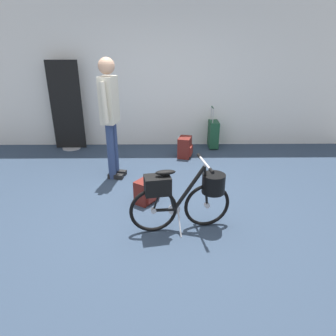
% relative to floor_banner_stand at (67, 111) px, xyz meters
% --- Properties ---
extents(ground_plane, '(7.48, 7.48, 0.00)m').
position_rel_floor_banner_stand_xyz_m(ground_plane, '(1.83, -2.58, -0.76)').
color(ground_plane, '#2D3D51').
extents(back_wall, '(7.48, 0.10, 2.82)m').
position_rel_floor_banner_stand_xyz_m(back_wall, '(1.83, 0.29, 0.65)').
color(back_wall, white).
rests_on(back_wall, ground_plane).
extents(floor_banner_stand, '(0.60, 0.36, 1.70)m').
position_rel_floor_banner_stand_xyz_m(floor_banner_stand, '(0.00, 0.00, 0.00)').
color(floor_banner_stand, '#B7B7BC').
rests_on(floor_banner_stand, ground_plane).
extents(folding_bike_foreground, '(1.15, 0.53, 0.82)m').
position_rel_floor_banner_stand_xyz_m(folding_bike_foreground, '(2.11, -2.85, -0.33)').
color(folding_bike_foreground, black).
rests_on(folding_bike_foreground, ground_plane).
extents(visitor_near_wall, '(0.32, 0.53, 1.81)m').
position_rel_floor_banner_stand_xyz_m(visitor_near_wall, '(1.08, -1.38, 0.29)').
color(visitor_near_wall, navy).
rests_on(visitor_near_wall, ground_plane).
extents(rolling_suitcase, '(0.18, 0.36, 0.83)m').
position_rel_floor_banner_stand_xyz_m(rolling_suitcase, '(2.86, 0.03, -0.48)').
color(rolling_suitcase, '#19472D').
rests_on(rolling_suitcase, ground_plane).
extents(backpack_on_floor, '(0.34, 0.38, 0.32)m').
position_rel_floor_banner_stand_xyz_m(backpack_on_floor, '(1.65, -2.21, -0.60)').
color(backpack_on_floor, maroon).
rests_on(backpack_on_floor, ground_plane).
extents(handbag_on_floor, '(0.30, 0.36, 0.38)m').
position_rel_floor_banner_stand_xyz_m(handbag_on_floor, '(2.26, -0.50, -0.58)').
color(handbag_on_floor, maroon).
rests_on(handbag_on_floor, ground_plane).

